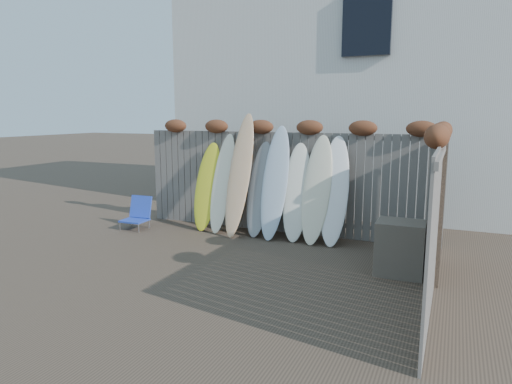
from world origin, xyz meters
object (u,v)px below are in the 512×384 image
at_px(wooden_crate, 400,248).
at_px(beach_chair, 138,214).
at_px(surfboard_0, 207,186).
at_px(lattice_panel, 440,207).

bearing_deg(wooden_crate, beach_chair, 172.40).
distance_m(beach_chair, surfboard_0, 1.58).
relative_size(beach_chair, surfboard_0, 0.36).
bearing_deg(wooden_crate, surfboard_0, 162.50).
height_order(lattice_panel, surfboard_0, lattice_panel).
distance_m(wooden_crate, surfboard_0, 4.19).
bearing_deg(beach_chair, surfboard_0, 21.56).
relative_size(wooden_crate, lattice_panel, 0.40).
relative_size(wooden_crate, surfboard_0, 0.43).
bearing_deg(lattice_panel, wooden_crate, -152.51).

